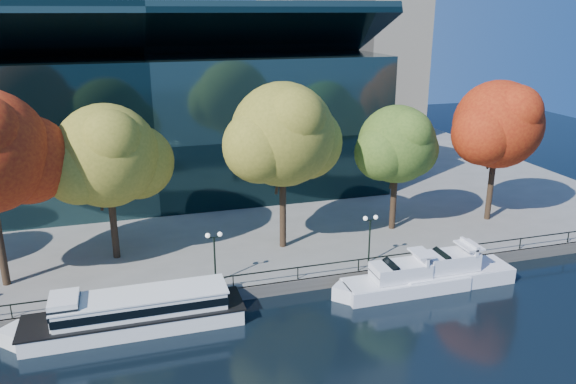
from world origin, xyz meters
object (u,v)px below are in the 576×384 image
object	(u,v)px
cruiser_far	(449,271)
lamp_1	(214,246)
lamp_2	(370,228)
tour_boat	(129,312)
tree_3	(285,137)
tree_4	(398,146)
tree_5	(500,126)
cruiser_near	(401,281)
tree_2	(109,158)

from	to	relation	value
cruiser_far	lamp_1	distance (m)	18.40
lamp_2	tour_boat	bearing A→B (deg)	-170.39
tree_3	tree_4	size ratio (longest dim) A/B	1.22
tree_5	tour_boat	bearing A→B (deg)	-165.33
tree_4	cruiser_near	bearing A→B (deg)	-113.73
cruiser_far	tree_2	bearing A→B (deg)	157.44
tour_boat	tree_4	size ratio (longest dim) A/B	1.37
lamp_1	lamp_2	distance (m)	12.53
cruiser_far	tree_5	xyz separation A→B (m)	(10.19, 9.34, 9.13)
tree_5	cruiser_near	bearing A→B (deg)	-146.77
cruiser_far	lamp_2	world-z (taller)	lamp_2
cruiser_near	tree_4	size ratio (longest dim) A/B	0.93
cruiser_far	tree_3	distance (m)	16.89
cruiser_near	lamp_1	distance (m)	14.34
tour_boat	tree_2	bearing A→B (deg)	93.29
tree_2	tree_4	distance (m)	24.86
tree_3	tree_2	bearing A→B (deg)	172.90
tree_2	lamp_2	bearing A→B (deg)	-19.11
tree_4	lamp_1	xyz separation A→B (m)	(-17.88, -6.21, -4.95)
tree_2	lamp_2	distance (m)	21.37
tour_boat	tree_5	distance (m)	36.67
cruiser_near	cruiser_far	xyz separation A→B (m)	(4.30, 0.15, 0.11)
tour_boat	cruiser_far	world-z (taller)	cruiser_far
cruiser_far	cruiser_near	bearing A→B (deg)	-178.04
cruiser_far	tree_3	size ratio (longest dim) A/B	0.73
tree_4	lamp_2	bearing A→B (deg)	-130.73
tree_4	tree_2	bearing A→B (deg)	178.74
tour_boat	tree_2	size ratio (longest dim) A/B	1.24
tree_3	lamp_2	distance (m)	10.10
cruiser_near	tree_2	xyz separation A→B (m)	(-20.50, 10.44, 8.55)
tour_boat	tree_4	world-z (taller)	tree_4
tree_2	tree_3	world-z (taller)	tree_3
tree_4	lamp_2	distance (m)	9.57
cruiser_near	lamp_2	size ratio (longest dim) A/B	2.68
cruiser_near	tree_5	size ratio (longest dim) A/B	0.80
tree_3	lamp_1	size ratio (longest dim) A/B	3.52
tree_5	lamp_2	bearing A→B (deg)	-159.45
tree_4	tree_5	bearing A→B (deg)	-2.30
tree_4	tree_3	bearing A→B (deg)	-173.86
tour_boat	tree_3	size ratio (longest dim) A/B	1.12
tree_3	tree_4	world-z (taller)	tree_3
tree_4	lamp_1	distance (m)	19.56
tour_boat	lamp_2	bearing A→B (deg)	9.61
tree_2	tree_4	xyz separation A→B (m)	(24.85, -0.55, -0.59)
cruiser_far	tree_5	distance (m)	16.57
tree_2	lamp_1	xyz separation A→B (m)	(6.97, -6.76, -5.54)
tree_5	lamp_1	distance (m)	29.28
cruiser_near	lamp_1	xyz separation A→B (m)	(-13.53, 3.69, 3.01)
cruiser_far	tree_3	xyz separation A→B (m)	(-10.91, 8.57, 9.62)
lamp_1	tree_5	bearing A→B (deg)	11.70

